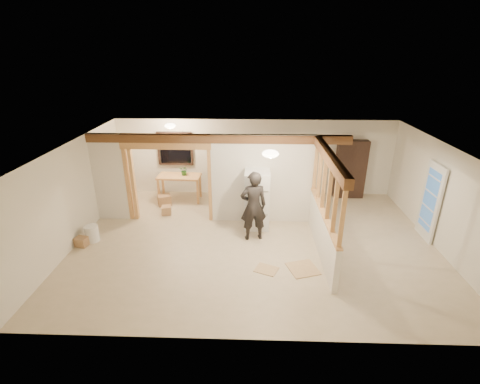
{
  "coord_description": "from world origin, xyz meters",
  "views": [
    {
      "loc": [
        -0.11,
        -7.74,
        4.59
      ],
      "look_at": [
        -0.39,
        0.4,
        1.2
      ],
      "focal_mm": 26.0,
      "sensor_mm": 36.0,
      "label": 1
    }
  ],
  "objects_px": {
    "bookshelf": "(350,169)",
    "woman": "(253,206)",
    "work_table": "(180,188)",
    "shop_vac": "(123,194)",
    "refrigerator": "(257,200)"
  },
  "relations": [
    {
      "from": "refrigerator",
      "to": "shop_vac",
      "type": "xyz_separation_m",
      "value": [
        -4.19,
        1.34,
        -0.47
      ]
    },
    {
      "from": "refrigerator",
      "to": "shop_vac",
      "type": "distance_m",
      "value": 4.42
    },
    {
      "from": "woman",
      "to": "bookshelf",
      "type": "height_order",
      "value": "bookshelf"
    },
    {
      "from": "shop_vac",
      "to": "refrigerator",
      "type": "bearing_deg",
      "value": -17.75
    },
    {
      "from": "work_table",
      "to": "bookshelf",
      "type": "height_order",
      "value": "bookshelf"
    },
    {
      "from": "bookshelf",
      "to": "woman",
      "type": "bearing_deg",
      "value": -137.74
    },
    {
      "from": "refrigerator",
      "to": "bookshelf",
      "type": "distance_m",
      "value": 3.76
    },
    {
      "from": "work_table",
      "to": "shop_vac",
      "type": "xyz_separation_m",
      "value": [
        -1.73,
        -0.39,
        -0.09
      ]
    },
    {
      "from": "woman",
      "to": "bookshelf",
      "type": "xyz_separation_m",
      "value": [
        3.14,
        2.86,
        0.03
      ]
    },
    {
      "from": "refrigerator",
      "to": "bookshelf",
      "type": "bearing_deg",
      "value": 35.87
    },
    {
      "from": "refrigerator",
      "to": "bookshelf",
      "type": "height_order",
      "value": "bookshelf"
    },
    {
      "from": "refrigerator",
      "to": "work_table",
      "type": "relative_size",
      "value": 1.2
    },
    {
      "from": "woman",
      "to": "refrigerator",
      "type": "bearing_deg",
      "value": -109.86
    },
    {
      "from": "woman",
      "to": "bookshelf",
      "type": "distance_m",
      "value": 4.25
    },
    {
      "from": "woman",
      "to": "bookshelf",
      "type": "relative_size",
      "value": 0.96
    }
  ]
}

